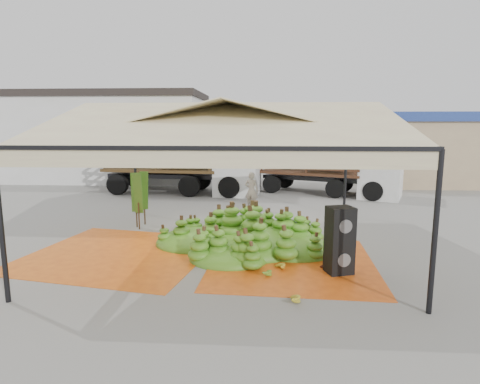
# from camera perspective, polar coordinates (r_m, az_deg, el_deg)

# --- Properties ---
(ground) EXTENTS (90.00, 90.00, 0.00)m
(ground) POSITION_cam_1_polar(r_m,az_deg,el_deg) (11.62, -1.44, -7.55)
(ground) COLOR slate
(ground) RESTS_ON ground
(canopy_tent) EXTENTS (8.10, 8.10, 4.00)m
(canopy_tent) POSITION_cam_1_polar(r_m,az_deg,el_deg) (11.12, -1.52, 8.94)
(canopy_tent) COLOR black
(canopy_tent) RESTS_ON ground
(building_white) EXTENTS (14.30, 6.30, 5.40)m
(building_white) POSITION_cam_1_polar(r_m,az_deg,el_deg) (27.38, -20.32, 7.44)
(building_white) COLOR silver
(building_white) RESTS_ON ground
(building_tan) EXTENTS (6.30, 5.30, 4.10)m
(building_tan) POSITION_cam_1_polar(r_m,az_deg,el_deg) (25.75, 24.14, 5.69)
(building_tan) COLOR tan
(building_tan) RESTS_ON ground
(tarp_left) EXTENTS (5.34, 5.16, 0.01)m
(tarp_left) POSITION_cam_1_polar(r_m,az_deg,el_deg) (11.33, -16.69, -8.37)
(tarp_left) COLOR orange
(tarp_left) RESTS_ON ground
(tarp_right) EXTENTS (4.25, 4.44, 0.01)m
(tarp_right) POSITION_cam_1_polar(r_m,az_deg,el_deg) (10.29, 7.37, -9.87)
(tarp_right) COLOR orange
(tarp_right) RESTS_ON ground
(banana_heap) EXTENTS (6.26, 5.61, 1.13)m
(banana_heap) POSITION_cam_1_polar(r_m,az_deg,el_deg) (11.22, 0.92, -5.16)
(banana_heap) COLOR #377017
(banana_heap) RESTS_ON ground
(hand_yellow_a) EXTENTS (0.50, 0.41, 0.22)m
(hand_yellow_a) POSITION_cam_1_polar(r_m,az_deg,el_deg) (8.09, 7.19, -14.60)
(hand_yellow_a) COLOR gold
(hand_yellow_a) RESTS_ON ground
(hand_yellow_b) EXTENTS (0.57, 0.52, 0.21)m
(hand_yellow_b) POSITION_cam_1_polar(r_m,az_deg,el_deg) (9.74, 5.35, -10.34)
(hand_yellow_b) COLOR gold
(hand_yellow_b) RESTS_ON ground
(hand_red_a) EXTENTS (0.57, 0.53, 0.21)m
(hand_red_a) POSITION_cam_1_polar(r_m,az_deg,el_deg) (10.47, 13.39, -9.14)
(hand_red_a) COLOR #541A13
(hand_red_a) RESTS_ON ground
(hand_red_b) EXTENTS (0.55, 0.50, 0.20)m
(hand_red_b) POSITION_cam_1_polar(r_m,az_deg,el_deg) (9.87, 11.70, -10.27)
(hand_red_b) COLOR #541A13
(hand_red_b) RESTS_ON ground
(hand_green) EXTENTS (0.53, 0.48, 0.20)m
(hand_green) POSITION_cam_1_polar(r_m,az_deg,el_deg) (9.38, 3.45, -11.15)
(hand_green) COLOR #3D6E16
(hand_green) RESTS_ON ground
(hanging_bunches) EXTENTS (4.74, 0.24, 0.20)m
(hanging_bunches) POSITION_cam_1_polar(r_m,az_deg,el_deg) (11.17, 5.02, 5.42)
(hanging_bunches) COLOR #507919
(hanging_bunches) RESTS_ON ground
(speaker_stack) EXTENTS (0.69, 0.64, 1.57)m
(speaker_stack) POSITION_cam_1_polar(r_m,az_deg,el_deg) (9.56, 13.99, -6.69)
(speaker_stack) COLOR black
(speaker_stack) RESTS_ON ground
(banana_leaves) EXTENTS (0.96, 1.36, 3.70)m
(banana_leaves) POSITION_cam_1_polar(r_m,az_deg,el_deg) (14.16, -14.43, -4.73)
(banana_leaves) COLOR #2F6A1C
(banana_leaves) RESTS_ON ground
(vendor) EXTENTS (0.65, 0.52, 1.55)m
(vendor) POSITION_cam_1_polar(r_m,az_deg,el_deg) (16.29, 1.65, 0.18)
(vendor) COLOR gray
(vendor) RESTS_ON ground
(truck_left) EXTENTS (7.90, 3.32, 2.64)m
(truck_left) POSITION_cam_1_polar(r_m,az_deg,el_deg) (20.47, -7.24, 4.42)
(truck_left) COLOR #453017
(truck_left) RESTS_ON ground
(truck_right) EXTENTS (7.10, 4.69, 2.31)m
(truck_right) POSITION_cam_1_polar(r_m,az_deg,el_deg) (20.37, 13.37, 3.65)
(truck_right) COLOR #462A17
(truck_right) RESTS_ON ground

